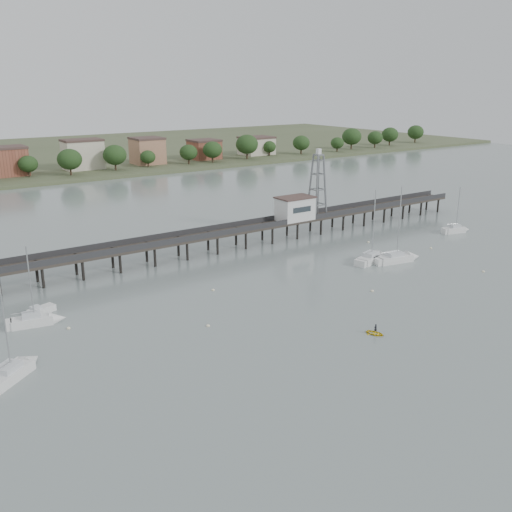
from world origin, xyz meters
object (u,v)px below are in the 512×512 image
Objects in this scene: lattice_tower at (318,186)px; sailboat_b at (40,320)px; sailboat_e at (458,230)px; white_tender at (41,310)px; sailboat_d at (402,258)px; sailboat_a at (17,369)px; sailboat_c at (374,257)px; yellow_dinghy at (375,334)px; pier at (198,237)px.

lattice_tower reaches higher than sailboat_b.
sailboat_e is 2.56× the size of white_tender.
sailboat_a is (-73.22, -4.58, 0.01)m from sailboat_d.
lattice_tower is at bearing 62.99° from sailboat_c.
sailboat_a is (-69.21, -8.04, 0.00)m from sailboat_c.
lattice_tower is 1.08× the size of sailboat_a.
sailboat_e is at bearing -34.21° from lattice_tower.
sailboat_b is at bearing 159.05° from sailboat_c.
sailboat_e is at bearing -8.40° from sailboat_c.
sailboat_a is 19.34m from white_tender.
sailboat_c reaches higher than yellow_dinghy.
sailboat_d is 67.50m from sailboat_b.
sailboat_d is at bearing -35.96° from sailboat_a.
sailboat_a reaches higher than white_tender.
sailboat_d reaches higher than sailboat_a.
pier is at bearing -180.00° from lattice_tower.
sailboat_b is at bearing 121.22° from yellow_dinghy.
white_tender is at bearing 155.14° from sailboat_c.
sailboat_c is 1.20× the size of sailboat_b.
sailboat_a is at bearing -165.63° from sailboat_d.
sailboat_e is (59.03, -18.72, -3.14)m from pier.
sailboat_e is 4.41× the size of yellow_dinghy.
lattice_tower reaches higher than sailboat_d.
sailboat_e is at bearing 9.81° from sailboat_b.
yellow_dinghy is at bearing -28.23° from sailboat_b.
white_tender is at bearing 116.67° from yellow_dinghy.
sailboat_c is 35.37m from yellow_dinghy.
yellow_dinghy is at bearing -60.30° from sailboat_a.
lattice_tower reaches higher than yellow_dinghy.
sailboat_a is at bearing -158.43° from sailboat_e.
lattice_tower is 1.03× the size of sailboat_c.
yellow_dinghy is (-25.33, -24.67, -0.63)m from sailboat_c.
sailboat_e is 94.94m from sailboat_b.
pier is 40.82m from sailboat_d.
pier is at bearing 72.10° from yellow_dinghy.
sailboat_c is at bearing -28.33° from white_tender.
lattice_tower is 70.36m from sailboat_b.
sailboat_c is (-32.05, -4.19, -0.02)m from sailboat_e.
sailboat_b is at bearing -176.93° from sailboat_d.
lattice_tower reaches higher than pier.
sailboat_d reaches higher than sailboat_c.
sailboat_a reaches higher than sailboat_e.
sailboat_e is at bearing 26.06° from sailboat_d.
white_tender is at bearing 27.63° from sailboat_a.
yellow_dinghy is (1.65, -47.59, -3.79)m from pier.
pier is 9.94× the size of sailboat_c.
sailboat_c is 63.12m from sailboat_b.
sailboat_c reaches higher than white_tender.
sailboat_c is (-4.52, -22.91, -10.47)m from lattice_tower.
pier is 62.01m from sailboat_e.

